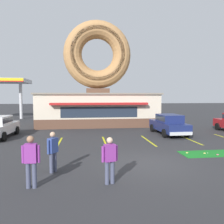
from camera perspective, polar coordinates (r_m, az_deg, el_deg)
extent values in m
plane|color=#2D2D30|center=(10.29, 10.02, -13.18)|extent=(160.00, 160.00, 0.00)
cube|color=brown|center=(23.57, -3.74, -2.18)|extent=(12.00, 6.00, 0.90)
cube|color=beige|center=(23.44, -3.76, 1.71)|extent=(12.00, 6.00, 2.30)
cube|color=gray|center=(23.42, -3.77, 4.72)|extent=(12.30, 6.30, 0.16)
cube|color=#B21E1E|center=(20.14, -3.21, 2.16)|extent=(9.00, 0.60, 0.20)
cube|color=#232D3D|center=(20.47, -3.26, -0.05)|extent=(7.20, 0.03, 1.00)
cube|color=brown|center=(23.43, -3.78, 5.52)|extent=(2.40, 1.80, 0.50)
torus|color=#B27F4C|center=(23.82, -3.82, 14.70)|extent=(7.10, 1.90, 7.10)
torus|color=tan|center=(23.40, -3.76, 14.89)|extent=(6.25, 1.05, 6.24)
cube|color=#197523|center=(12.93, 24.68, -9.82)|extent=(3.33, 1.31, 0.03)
torus|color=#E5C666|center=(12.70, 23.04, -9.88)|extent=(0.13, 0.13, 0.04)
torus|color=#D8667F|center=(12.67, 25.87, -10.00)|extent=(0.13, 0.13, 0.04)
torus|color=#E5C666|center=(12.46, 19.01, -10.04)|extent=(0.13, 0.13, 0.04)
sphere|color=white|center=(12.80, 23.69, -9.78)|extent=(0.04, 0.04, 0.04)
cube|color=navy|center=(18.13, 14.52, -3.55)|extent=(1.86, 4.44, 0.68)
cube|color=navy|center=(17.92, 14.74, -1.59)|extent=(1.61, 2.14, 0.60)
cube|color=#232D3D|center=(17.92, 14.74, -1.52)|extent=(1.63, 2.05, 0.36)
cube|color=silver|center=(20.22, 12.04, -3.41)|extent=(1.67, 0.14, 0.24)
cube|color=silver|center=(16.16, 17.60, -5.41)|extent=(1.67, 0.14, 0.24)
cylinder|color=black|center=(19.13, 10.47, -4.12)|extent=(0.23, 0.64, 0.64)
cylinder|color=black|center=(19.77, 15.31, -3.93)|extent=(0.23, 0.64, 0.64)
cylinder|color=black|center=(16.60, 13.53, -5.43)|extent=(0.23, 0.64, 0.64)
cylinder|color=black|center=(17.33, 18.96, -5.14)|extent=(0.23, 0.64, 0.64)
cube|color=silver|center=(20.24, -25.26, -3.71)|extent=(1.67, 0.14, 0.24)
cylinder|color=black|center=(19.16, -23.62, -4.39)|extent=(0.23, 0.64, 0.64)
cylinder|color=black|center=(16.61, -26.49, -5.75)|extent=(0.23, 0.64, 0.64)
cube|color=silver|center=(22.98, 26.72, -2.86)|extent=(1.67, 0.19, 0.24)
cylinder|color=black|center=(21.81, 25.89, -3.45)|extent=(0.25, 0.65, 0.64)
cylinder|color=#474C66|center=(7.85, -1.30, -15.60)|extent=(0.15, 0.15, 0.81)
cylinder|color=#474C66|center=(7.92, 0.11, -15.43)|extent=(0.15, 0.15, 0.81)
cube|color=#8C3393|center=(7.68, -0.59, -10.59)|extent=(0.43, 0.33, 0.59)
cylinder|color=#8C3393|center=(7.60, -2.39, -10.97)|extent=(0.10, 0.10, 0.54)
cylinder|color=#8C3393|center=(7.77, 1.16, -10.63)|extent=(0.10, 0.10, 0.54)
sphere|color=beige|center=(7.58, -0.60, -7.41)|extent=(0.22, 0.22, 0.22)
cylinder|color=#474C66|center=(9.24, -15.56, -12.70)|extent=(0.15, 0.15, 0.80)
cylinder|color=#474C66|center=(9.38, -14.69, -12.43)|extent=(0.15, 0.15, 0.80)
cube|color=#33478C|center=(9.13, -15.21, -8.38)|extent=(0.42, 0.45, 0.59)
cylinder|color=#33478C|center=(8.96, -16.31, -8.83)|extent=(0.10, 0.10, 0.54)
cylinder|color=#33478C|center=(9.32, -14.14, -8.29)|extent=(0.10, 0.10, 0.54)
sphere|color=tan|center=(9.05, -15.26, -5.71)|extent=(0.22, 0.22, 0.22)
cylinder|color=#474C66|center=(7.98, -19.59, -15.29)|extent=(0.15, 0.15, 0.87)
cylinder|color=#474C66|center=(8.03, -21.03, -15.21)|extent=(0.15, 0.15, 0.87)
cube|color=#8C3393|center=(7.79, -20.46, -10.04)|extent=(0.38, 0.24, 0.63)
cylinder|color=#8C3393|center=(7.74, -18.63, -10.32)|extent=(0.10, 0.10, 0.58)
cylinder|color=#8C3393|center=(7.86, -22.25, -10.19)|extent=(0.10, 0.10, 0.58)
sphere|color=#9E7051|center=(7.69, -20.55, -6.69)|extent=(0.23, 0.23, 0.23)
cylinder|color=#1E662D|center=(22.35, 13.06, -2.56)|extent=(0.56, 0.56, 0.95)
torus|color=#123D1B|center=(22.30, 13.08, -1.35)|extent=(0.57, 0.57, 0.05)
cylinder|color=silver|center=(31.70, -22.71, 2.67)|extent=(0.40, 0.40, 4.80)
cube|color=yellow|center=(14.80, -13.66, -7.86)|extent=(0.12, 3.60, 0.01)
cube|color=yellow|center=(14.76, -1.90, -7.77)|extent=(0.12, 3.60, 0.01)
cube|color=yellow|center=(15.32, 9.44, -7.38)|extent=(0.12, 3.60, 0.01)
cube|color=yellow|center=(16.42, 19.60, -6.79)|extent=(0.12, 3.60, 0.01)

